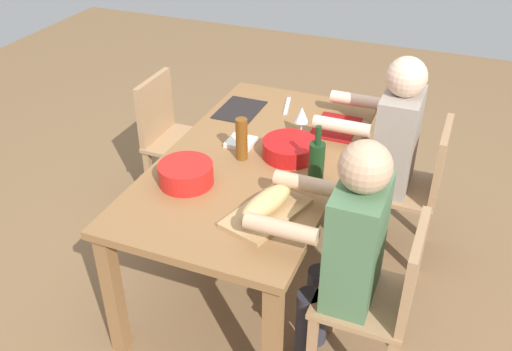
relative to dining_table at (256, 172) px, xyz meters
The scene contains 18 objects.
ground_plane 0.65m from the dining_table, ahead, with size 8.00×8.00×0.00m, color brown.
dining_table is the anchor object (origin of this frame).
chair_near_left 0.92m from the dining_table, 120.96° to the right, with size 0.40×0.40×0.85m.
chair_far_right 0.92m from the dining_table, 59.04° to the left, with size 0.40×0.40×0.85m.
diner_far_right 0.75m from the dining_table, 51.79° to the left, with size 0.41×0.53×1.20m.
chair_far_left 0.92m from the dining_table, 120.96° to the left, with size 0.40×0.40×0.85m.
diner_far_left 0.75m from the dining_table, 128.21° to the left, with size 0.41×0.53×1.20m.
serving_bowl_fruit 0.22m from the dining_table, 115.51° to the left, with size 0.28×0.28×0.09m.
serving_bowl_greens 0.43m from the dining_table, 32.15° to the right, with size 0.26×0.26×0.10m.
cutting_board 0.50m from the dining_table, 27.23° to the left, with size 0.40×0.22×0.02m, color tan.
bread_loaf 0.52m from the dining_table, 27.23° to the left, with size 0.32×0.11×0.09m, color tan.
wine_bottle 0.41m from the dining_table, 74.38° to the left, with size 0.08×0.08×0.29m.
beer_bottle 0.21m from the dining_table, 61.15° to the right, with size 0.06×0.06×0.22m, color brown.
wine_glass 0.39m from the dining_table, 155.85° to the left, with size 0.08×0.08×0.17m.
placemat_near_left 0.55m from the dining_table, 147.89° to the right, with size 0.32×0.23×0.01m, color black.
placemat_far_left 0.55m from the dining_table, 147.89° to the left, with size 0.32×0.23×0.01m, color maroon.
carving_knife 0.62m from the dining_table, behind, with size 0.23×0.02×0.01m, color silver.
napkin_stack 0.19m from the dining_table, 127.30° to the right, with size 0.14×0.14×0.02m, color white.
Camera 1 is at (2.30, 0.93, 2.22)m, focal length 39.92 mm.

